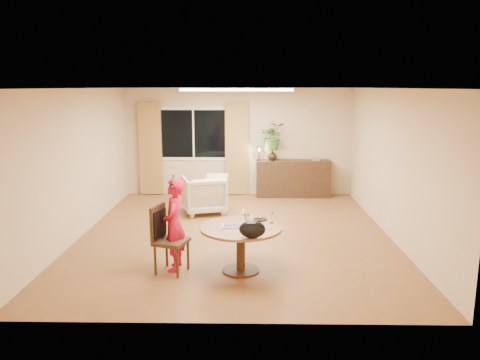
{
  "coord_description": "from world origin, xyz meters",
  "views": [
    {
      "loc": [
        0.23,
        -8.11,
        2.63
      ],
      "look_at": [
        0.09,
        -0.2,
        1.04
      ],
      "focal_mm": 35.0,
      "sensor_mm": 36.0,
      "label": 1
    }
  ],
  "objects_px": {
    "dining_table": "(241,236)",
    "armchair": "(204,194)",
    "child": "(174,225)",
    "dining_chair": "(171,240)",
    "sideboard": "(293,178)"
  },
  "relations": [
    {
      "from": "dining_table",
      "to": "armchair",
      "type": "xyz_separation_m",
      "value": [
        -0.83,
        3.2,
        -0.13
      ]
    },
    {
      "from": "child",
      "to": "armchair",
      "type": "xyz_separation_m",
      "value": [
        0.13,
        3.14,
        -0.28
      ]
    },
    {
      "from": "dining_chair",
      "to": "child",
      "type": "height_order",
      "value": "child"
    },
    {
      "from": "dining_table",
      "to": "child",
      "type": "distance_m",
      "value": 0.97
    },
    {
      "from": "dining_chair",
      "to": "dining_table",
      "type": "bearing_deg",
      "value": 21.1
    },
    {
      "from": "dining_chair",
      "to": "sideboard",
      "type": "height_order",
      "value": "dining_chair"
    },
    {
      "from": "dining_chair",
      "to": "armchair",
      "type": "height_order",
      "value": "dining_chair"
    },
    {
      "from": "dining_chair",
      "to": "child",
      "type": "bearing_deg",
      "value": 93.98
    },
    {
      "from": "dining_chair",
      "to": "armchair",
      "type": "relative_size",
      "value": 1.13
    },
    {
      "from": "dining_table",
      "to": "child",
      "type": "relative_size",
      "value": 0.87
    },
    {
      "from": "dining_chair",
      "to": "sideboard",
      "type": "bearing_deg",
      "value": 83.39
    },
    {
      "from": "dining_chair",
      "to": "armchair",
      "type": "distance_m",
      "value": 3.26
    },
    {
      "from": "child",
      "to": "armchair",
      "type": "distance_m",
      "value": 3.15
    },
    {
      "from": "child",
      "to": "sideboard",
      "type": "relative_size",
      "value": 0.76
    },
    {
      "from": "sideboard",
      "to": "dining_chair",
      "type": "bearing_deg",
      "value": -114.57
    }
  ]
}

